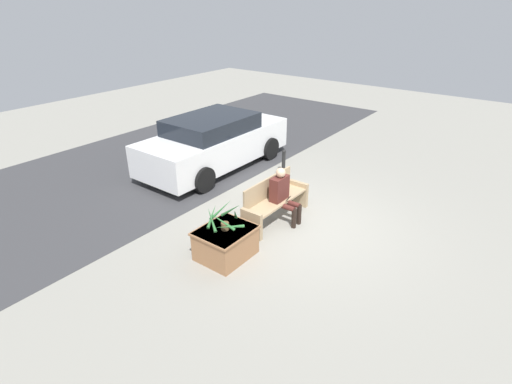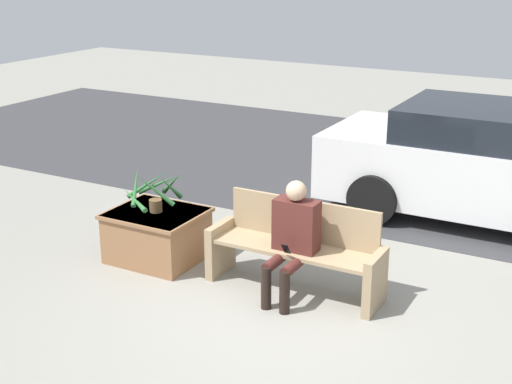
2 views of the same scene
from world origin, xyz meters
TOP-DOWN VIEW (x-y plane):
  - ground_plane at (0.00, 0.00)m, footprint 30.00×30.00m
  - road_surface at (0.00, 5.39)m, footprint 20.00×6.00m
  - bench at (-0.19, 0.67)m, footprint 1.85×0.50m
  - person_seated at (-0.15, 0.48)m, footprint 0.45×0.61m
  - planter_box at (-1.89, 0.58)m, footprint 1.01×0.87m
  - potted_plant at (-1.91, 0.58)m, footprint 0.67×0.72m
  - parked_car at (1.25, 3.70)m, footprint 4.54×1.98m
  - bollard_post at (2.04, 1.90)m, footprint 0.11×0.11m

SIDE VIEW (x-z plane):
  - ground_plane at x=0.00m, z-range 0.00..0.00m
  - road_surface at x=0.00m, z-range 0.00..0.01m
  - planter_box at x=-1.89m, z-range 0.02..0.59m
  - bollard_post at x=2.04m, z-range 0.02..0.70m
  - bench at x=-0.19m, z-range -0.02..0.91m
  - person_seated at x=-0.15m, z-range 0.07..1.28m
  - parked_car at x=1.25m, z-range 0.00..1.49m
  - potted_plant at x=-1.91m, z-range 0.55..1.07m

